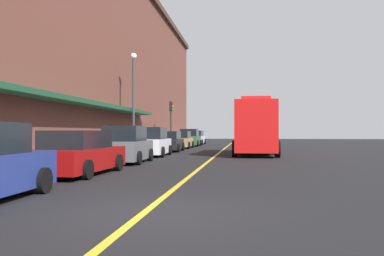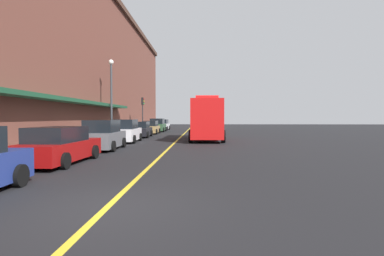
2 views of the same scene
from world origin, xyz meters
The scene contains 16 objects.
ground_plane centered at (0.00, 25.00, 0.00)m, with size 112.00×112.00×0.00m, color black.
sidewalk_left centered at (-6.20, 25.00, 0.07)m, with size 2.40×70.00×0.15m, color #9E9B93.
lane_center_stripe centered at (0.00, 25.00, 0.00)m, with size 0.16×70.00×0.01m, color gold.
brick_building_left centered at (-13.72, 24.00, 7.63)m, with size 13.81×64.00×15.24m.
parked_car_1 centered at (-3.96, 6.10, 0.74)m, with size 2.13×4.82×1.56m.
parked_car_2 centered at (-3.91, 11.60, 0.84)m, with size 2.16×4.25×1.80m.
parked_car_3 centered at (-3.94, 17.15, 0.84)m, with size 2.13×4.31×1.80m.
parked_car_4 centered at (-4.01, 23.26, 0.73)m, with size 2.14×4.51×1.55m.
parked_car_5 centered at (-4.01, 29.30, 0.74)m, with size 1.98×4.12×1.57m.
parked_car_6 centered at (-3.96, 34.84, 0.85)m, with size 2.14×4.24×1.82m.
parked_car_7 centered at (-3.98, 40.56, 0.78)m, with size 2.00×4.72×1.66m.
fire_truck centered at (2.51, 19.56, 1.72)m, with size 2.84×8.14×3.62m.
parking_meter_0 centered at (-5.35, 22.69, 1.06)m, with size 0.14×0.18×1.33m.
parking_meter_1 centered at (-5.35, 39.03, 1.06)m, with size 0.14×0.18×1.33m.
street_lamp_left centered at (-5.95, 20.19, 4.40)m, with size 0.44×0.44×6.94m.
traffic_light_near centered at (-5.29, 31.17, 3.16)m, with size 0.38×0.36×4.30m.
Camera 1 is at (1.88, -7.60, 1.52)m, focal length 37.98 mm.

